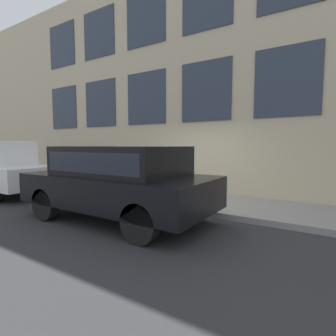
% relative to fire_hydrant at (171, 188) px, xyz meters
% --- Properties ---
extents(ground_plane, '(80.00, 80.00, 0.00)m').
position_rel_fire_hydrant_xyz_m(ground_plane, '(-0.50, -0.18, -0.52)').
color(ground_plane, '#2D2D30').
extents(sidewalk, '(2.34, 60.00, 0.14)m').
position_rel_fire_hydrant_xyz_m(sidewalk, '(0.67, -0.18, -0.45)').
color(sidewalk, gray).
rests_on(sidewalk, ground_plane).
extents(building_facade, '(0.33, 40.00, 8.18)m').
position_rel_fire_hydrant_xyz_m(building_facade, '(1.99, -0.18, 3.58)').
color(building_facade, '#C6B793').
rests_on(building_facade, ground_plane).
extents(fire_hydrant, '(0.32, 0.44, 0.74)m').
position_rel_fire_hydrant_xyz_m(fire_hydrant, '(0.00, 0.00, 0.00)').
color(fire_hydrant, '#2D7260').
rests_on(fire_hydrant, sidewalk).
extents(person, '(0.25, 0.17, 1.05)m').
position_rel_fire_hydrant_xyz_m(person, '(0.47, 0.52, 0.26)').
color(person, navy).
rests_on(person, sidewalk).
extents(parked_truck_black_near, '(2.08, 4.43, 1.68)m').
position_rel_fire_hydrant_xyz_m(parked_truck_black_near, '(-1.76, 0.30, 0.46)').
color(parked_truck_black_near, black).
rests_on(parked_truck_black_near, ground_plane).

